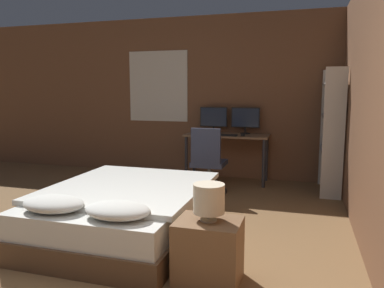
{
  "coord_description": "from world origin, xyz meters",
  "views": [
    {
      "loc": [
        1.42,
        -1.99,
        1.47
      ],
      "look_at": [
        -0.02,
        2.8,
        0.75
      ],
      "focal_mm": 35.0,
      "sensor_mm": 36.0,
      "label": 1
    }
  ],
  "objects_px": {
    "desk": "(227,141)",
    "keyboard": "(225,135)",
    "bedside_lamp": "(209,199)",
    "monitor_left": "(214,118)",
    "computer_mouse": "(243,135)",
    "bed": "(125,211)",
    "nightstand": "(208,251)",
    "office_chair": "(208,167)",
    "bookshelf": "(332,126)",
    "monitor_right": "(245,119)"
  },
  "relations": [
    {
      "from": "desk",
      "to": "keyboard",
      "type": "height_order",
      "value": "keyboard"
    },
    {
      "from": "bedside_lamp",
      "to": "monitor_left",
      "type": "bearing_deg",
      "value": 102.93
    },
    {
      "from": "computer_mouse",
      "to": "bed",
      "type": "bearing_deg",
      "value": -108.76
    },
    {
      "from": "computer_mouse",
      "to": "keyboard",
      "type": "bearing_deg",
      "value": 180.0
    },
    {
      "from": "bed",
      "to": "keyboard",
      "type": "relative_size",
      "value": 5.08
    },
    {
      "from": "bedside_lamp",
      "to": "keyboard",
      "type": "relative_size",
      "value": 0.74
    },
    {
      "from": "bed",
      "to": "computer_mouse",
      "type": "relative_size",
      "value": 27.84
    },
    {
      "from": "nightstand",
      "to": "office_chair",
      "type": "relative_size",
      "value": 0.52
    },
    {
      "from": "bedside_lamp",
      "to": "office_chair",
      "type": "bearing_deg",
      "value": 104.35
    },
    {
      "from": "nightstand",
      "to": "keyboard",
      "type": "distance_m",
      "value": 3.14
    },
    {
      "from": "desk",
      "to": "bookshelf",
      "type": "xyz_separation_m",
      "value": [
        1.56,
        -0.28,
        0.32
      ]
    },
    {
      "from": "monitor_right",
      "to": "office_chair",
      "type": "distance_m",
      "value": 1.2
    },
    {
      "from": "keyboard",
      "to": "desk",
      "type": "bearing_deg",
      "value": 90.0
    },
    {
      "from": "bed",
      "to": "computer_mouse",
      "type": "bearing_deg",
      "value": 71.24
    },
    {
      "from": "computer_mouse",
      "to": "office_chair",
      "type": "distance_m",
      "value": 0.82
    },
    {
      "from": "office_chair",
      "to": "keyboard",
      "type": "bearing_deg",
      "value": 79.39
    },
    {
      "from": "desk",
      "to": "bedside_lamp",
      "type": "bearing_deg",
      "value": -80.93
    },
    {
      "from": "computer_mouse",
      "to": "bookshelf",
      "type": "relative_size",
      "value": 0.04
    },
    {
      "from": "nightstand",
      "to": "monitor_right",
      "type": "height_order",
      "value": "monitor_right"
    },
    {
      "from": "bed",
      "to": "monitor_left",
      "type": "xyz_separation_m",
      "value": [
        0.26,
        2.74,
        0.76
      ]
    },
    {
      "from": "keyboard",
      "to": "computer_mouse",
      "type": "distance_m",
      "value": 0.28
    },
    {
      "from": "office_chair",
      "to": "bookshelf",
      "type": "height_order",
      "value": "bookshelf"
    },
    {
      "from": "keyboard",
      "to": "bookshelf",
      "type": "height_order",
      "value": "bookshelf"
    },
    {
      "from": "nightstand",
      "to": "office_chair",
      "type": "distance_m",
      "value": 2.53
    },
    {
      "from": "monitor_right",
      "to": "keyboard",
      "type": "relative_size",
      "value": 1.19
    },
    {
      "from": "keyboard",
      "to": "office_chair",
      "type": "relative_size",
      "value": 0.4
    },
    {
      "from": "monitor_right",
      "to": "keyboard",
      "type": "height_order",
      "value": "monitor_right"
    },
    {
      "from": "monitor_left",
      "to": "desk",
      "type": "bearing_deg",
      "value": -33.48
    },
    {
      "from": "monitor_right",
      "to": "bed",
      "type": "bearing_deg",
      "value": -106.19
    },
    {
      "from": "monitor_right",
      "to": "computer_mouse",
      "type": "xyz_separation_m",
      "value": [
        0.02,
        -0.35,
        -0.23
      ]
    },
    {
      "from": "bedside_lamp",
      "to": "office_chair",
      "type": "height_order",
      "value": "office_chair"
    },
    {
      "from": "desk",
      "to": "monitor_left",
      "type": "bearing_deg",
      "value": 146.52
    },
    {
      "from": "bedside_lamp",
      "to": "computer_mouse",
      "type": "distance_m",
      "value": 3.06
    },
    {
      "from": "monitor_left",
      "to": "bookshelf",
      "type": "distance_m",
      "value": 1.88
    },
    {
      "from": "bed",
      "to": "monitor_right",
      "type": "relative_size",
      "value": 4.26
    },
    {
      "from": "desk",
      "to": "office_chair",
      "type": "bearing_deg",
      "value": -98.28
    },
    {
      "from": "monitor_left",
      "to": "keyboard",
      "type": "relative_size",
      "value": 1.19
    },
    {
      "from": "bed",
      "to": "office_chair",
      "type": "distance_m",
      "value": 1.84
    },
    {
      "from": "monitor_left",
      "to": "office_chair",
      "type": "distance_m",
      "value": 1.15
    },
    {
      "from": "bed",
      "to": "nightstand",
      "type": "height_order",
      "value": "bed"
    },
    {
      "from": "nightstand",
      "to": "bedside_lamp",
      "type": "xyz_separation_m",
      "value": [
        0.0,
        -0.0,
        0.42
      ]
    },
    {
      "from": "computer_mouse",
      "to": "bedside_lamp",
      "type": "bearing_deg",
      "value": -85.64
    },
    {
      "from": "bed",
      "to": "bookshelf",
      "type": "distance_m",
      "value": 3.18
    },
    {
      "from": "monitor_left",
      "to": "computer_mouse",
      "type": "xyz_separation_m",
      "value": [
        0.55,
        -0.35,
        -0.23
      ]
    },
    {
      "from": "keyboard",
      "to": "bookshelf",
      "type": "xyz_separation_m",
      "value": [
        1.56,
        -0.1,
        0.2
      ]
    },
    {
      "from": "monitor_left",
      "to": "keyboard",
      "type": "bearing_deg",
      "value": -52.65
    },
    {
      "from": "nightstand",
      "to": "keyboard",
      "type": "bearing_deg",
      "value": 99.58
    },
    {
      "from": "nightstand",
      "to": "desk",
      "type": "distance_m",
      "value": 3.29
    },
    {
      "from": "bed",
      "to": "computer_mouse",
      "type": "height_order",
      "value": "computer_mouse"
    },
    {
      "from": "bedside_lamp",
      "to": "desk",
      "type": "bearing_deg",
      "value": 99.07
    }
  ]
}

